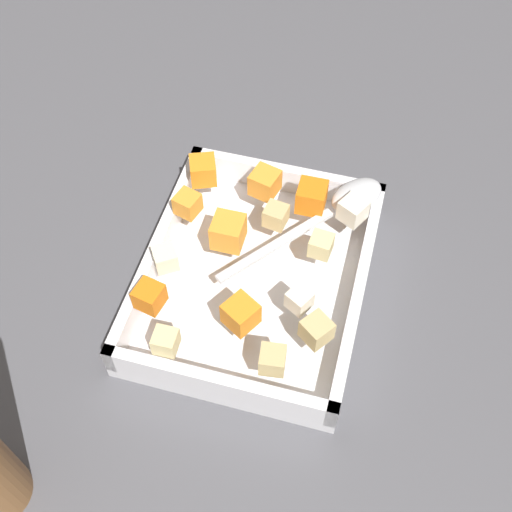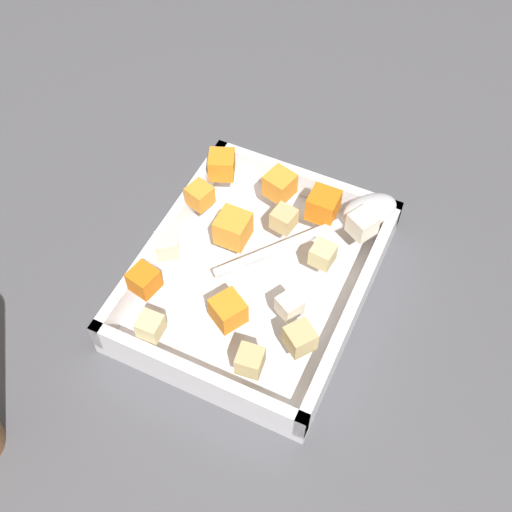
# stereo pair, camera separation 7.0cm
# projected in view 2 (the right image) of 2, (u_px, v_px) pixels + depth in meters

# --- Properties ---
(ground_plane) EXTENTS (4.00, 4.00, 0.00)m
(ground_plane) POSITION_uv_depth(u_px,v_px,m) (265.00, 298.00, 0.74)
(ground_plane) COLOR #4C4C51
(baking_dish) EXTENTS (0.29, 0.24, 0.05)m
(baking_dish) POSITION_uv_depth(u_px,v_px,m) (256.00, 279.00, 0.73)
(baking_dish) COLOR silver
(baking_dish) RESTS_ON ground_plane
(carrot_chunk_front_center) EXTENTS (0.03, 0.03, 0.03)m
(carrot_chunk_front_center) POSITION_uv_depth(u_px,v_px,m) (233.00, 228.00, 0.71)
(carrot_chunk_front_center) COLOR orange
(carrot_chunk_front_center) RESTS_ON baking_dish
(carrot_chunk_mid_left) EXTENTS (0.04, 0.04, 0.03)m
(carrot_chunk_mid_left) POSITION_uv_depth(u_px,v_px,m) (280.00, 185.00, 0.75)
(carrot_chunk_mid_left) COLOR orange
(carrot_chunk_mid_left) RESTS_ON baking_dish
(carrot_chunk_heap_top) EXTENTS (0.04, 0.04, 0.03)m
(carrot_chunk_heap_top) POSITION_uv_depth(u_px,v_px,m) (222.00, 165.00, 0.77)
(carrot_chunk_heap_top) COLOR orange
(carrot_chunk_heap_top) RESTS_ON baking_dish
(carrot_chunk_back_center) EXTENTS (0.04, 0.04, 0.03)m
(carrot_chunk_back_center) POSITION_uv_depth(u_px,v_px,m) (228.00, 311.00, 0.65)
(carrot_chunk_back_center) COLOR orange
(carrot_chunk_back_center) RESTS_ON baking_dish
(carrot_chunk_near_spoon) EXTENTS (0.03, 0.03, 0.03)m
(carrot_chunk_near_spoon) POSITION_uv_depth(u_px,v_px,m) (323.00, 205.00, 0.73)
(carrot_chunk_near_spoon) COLOR orange
(carrot_chunk_near_spoon) RESTS_ON baking_dish
(carrot_chunk_corner_nw) EXTENTS (0.03, 0.03, 0.03)m
(carrot_chunk_corner_nw) POSITION_uv_depth(u_px,v_px,m) (144.00, 280.00, 0.67)
(carrot_chunk_corner_nw) COLOR orange
(carrot_chunk_corner_nw) RESTS_ON baking_dish
(carrot_chunk_corner_se) EXTENTS (0.03, 0.03, 0.03)m
(carrot_chunk_corner_se) POSITION_uv_depth(u_px,v_px,m) (200.00, 195.00, 0.74)
(carrot_chunk_corner_se) COLOR orange
(carrot_chunk_corner_se) RESTS_ON baking_dish
(potato_chunk_corner_ne) EXTENTS (0.02, 0.02, 0.02)m
(potato_chunk_corner_ne) POSITION_uv_depth(u_px,v_px,m) (150.00, 326.00, 0.65)
(potato_chunk_corner_ne) COLOR #E0CC89
(potato_chunk_corner_ne) RESTS_ON baking_dish
(potato_chunk_far_right) EXTENTS (0.03, 0.03, 0.02)m
(potato_chunk_far_right) POSITION_uv_depth(u_px,v_px,m) (250.00, 361.00, 0.62)
(potato_chunk_far_right) COLOR tan
(potato_chunk_far_right) RESTS_ON baking_dish
(potato_chunk_center) EXTENTS (0.04, 0.04, 0.03)m
(potato_chunk_center) POSITION_uv_depth(u_px,v_px,m) (300.00, 338.00, 0.64)
(potato_chunk_center) COLOR tan
(potato_chunk_center) RESTS_ON baking_dish
(potato_chunk_near_left) EXTENTS (0.03, 0.03, 0.02)m
(potato_chunk_near_left) POSITION_uv_depth(u_px,v_px,m) (284.00, 219.00, 0.72)
(potato_chunk_near_left) COLOR tan
(potato_chunk_near_left) RESTS_ON baking_dish
(potato_chunk_corner_sw) EXTENTS (0.03, 0.03, 0.02)m
(potato_chunk_corner_sw) POSITION_uv_depth(u_px,v_px,m) (323.00, 254.00, 0.69)
(potato_chunk_corner_sw) COLOR #E0CC89
(potato_chunk_corner_sw) RESTS_ON baking_dish
(potato_chunk_rim_edge) EXTENTS (0.03, 0.03, 0.02)m
(potato_chunk_rim_edge) POSITION_uv_depth(u_px,v_px,m) (167.00, 246.00, 0.70)
(potato_chunk_rim_edge) COLOR beige
(potato_chunk_rim_edge) RESTS_ON baking_dish
(parsnip_chunk_under_handle) EXTENTS (0.04, 0.04, 0.03)m
(parsnip_chunk_under_handle) POSITION_uv_depth(u_px,v_px,m) (363.00, 224.00, 0.72)
(parsnip_chunk_under_handle) COLOR silver
(parsnip_chunk_under_handle) RESTS_ON baking_dish
(parsnip_chunk_near_right) EXTENTS (0.03, 0.03, 0.02)m
(parsnip_chunk_near_right) POSITION_uv_depth(u_px,v_px,m) (290.00, 306.00, 0.66)
(parsnip_chunk_near_right) COLOR silver
(parsnip_chunk_near_right) RESTS_ON baking_dish
(serving_spoon) EXTENTS (0.19, 0.16, 0.02)m
(serving_spoon) POSITION_uv_depth(u_px,v_px,m) (359.00, 215.00, 0.73)
(serving_spoon) COLOR silver
(serving_spoon) RESTS_ON baking_dish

